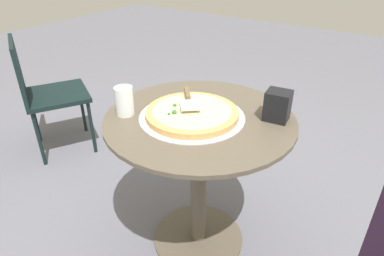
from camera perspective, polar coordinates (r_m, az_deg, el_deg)
ground_plane at (r=1.85m, az=1.05°, el=-18.22°), size 10.00×10.00×0.00m
patio_table at (r=1.52m, az=1.22°, el=-5.44°), size 0.80×0.80×0.72m
pizza_on_tray at (r=1.39m, az=-0.01°, el=2.45°), size 0.44×0.44×0.05m
pizza_server at (r=1.43m, az=-0.59°, el=5.03°), size 0.19×0.17×0.02m
drinking_cup at (r=1.42m, az=-11.42°, el=4.53°), size 0.08×0.08×0.12m
napkin_dispenser at (r=1.39m, az=14.36°, el=3.71°), size 0.10×0.11×0.12m
patio_chair_far at (r=2.49m, az=-24.03°, el=6.12°), size 0.55×0.55×0.82m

